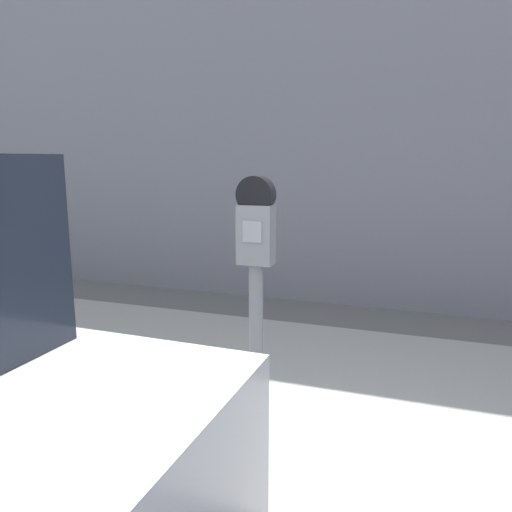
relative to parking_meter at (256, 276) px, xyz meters
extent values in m
cube|color=#ADAAA3|center=(0.30, 0.85, -1.09)|extent=(24.00, 2.80, 0.11)
cube|color=gray|center=(0.30, 3.57, 1.66)|extent=(24.00, 0.30, 5.61)
cylinder|color=slate|center=(0.00, 0.00, -0.48)|extent=(0.08, 0.08, 1.10)
cube|color=slate|center=(0.00, 0.00, 0.23)|extent=(0.19, 0.12, 0.32)
cube|color=gray|center=(0.00, -0.06, 0.25)|extent=(0.11, 0.01, 0.11)
cylinder|color=black|center=(0.00, 0.00, 0.44)|extent=(0.20, 0.09, 0.20)
cylinder|color=black|center=(-0.59, -0.86, -0.81)|extent=(0.67, 0.23, 0.67)
camera|label=1|loc=(0.88, -2.51, 0.63)|focal=35.00mm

